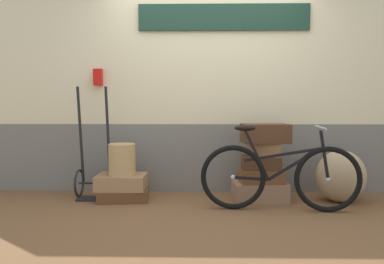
% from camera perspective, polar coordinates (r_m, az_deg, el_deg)
% --- Properties ---
extents(ground, '(9.72, 5.20, 0.06)m').
position_cam_1_polar(ground, '(4.14, 2.81, -11.59)').
color(ground, brown).
extents(station_building, '(7.72, 0.74, 2.48)m').
position_cam_1_polar(station_building, '(4.83, 2.73, 5.99)').
color(station_building, slate).
rests_on(station_building, ground).
extents(suitcase_0, '(0.60, 0.48, 0.13)m').
position_cam_1_polar(suitcase_0, '(4.53, -10.06, -9.05)').
color(suitcase_0, brown).
rests_on(suitcase_0, ground).
extents(suitcase_1, '(0.56, 0.41, 0.16)m').
position_cam_1_polar(suitcase_1, '(4.50, -10.35, -7.24)').
color(suitcase_1, '#9E754C').
rests_on(suitcase_1, suitcase_0).
extents(suitcase_2, '(0.62, 0.40, 0.21)m').
position_cam_1_polar(suitcase_2, '(4.48, 10.00, -8.65)').
color(suitcase_2, '#937051').
rests_on(suitcase_2, ground).
extents(suitcase_3, '(0.50, 0.36, 0.15)m').
position_cam_1_polar(suitcase_3, '(4.44, 10.17, -6.42)').
color(suitcase_3, brown).
rests_on(suitcase_3, suitcase_2).
extents(suitcase_4, '(0.44, 0.29, 0.15)m').
position_cam_1_polar(suitcase_4, '(4.43, 10.15, -4.49)').
color(suitcase_4, '#4C2D19').
rests_on(suitcase_4, suitcase_3).
extents(suitcase_5, '(0.37, 0.25, 0.15)m').
position_cam_1_polar(suitcase_5, '(4.38, 10.68, -2.58)').
color(suitcase_5, olive).
rests_on(suitcase_5, suitcase_4).
extents(suitcase_6, '(0.54, 0.37, 0.21)m').
position_cam_1_polar(suitcase_6, '(4.38, 10.79, -0.20)').
color(suitcase_6, '#4C2D19').
rests_on(suitcase_6, suitcase_5).
extents(wicker_basket, '(0.30, 0.30, 0.35)m').
position_cam_1_polar(wicker_basket, '(4.43, -10.31, -4.02)').
color(wicker_basket, tan).
rests_on(wicker_basket, suitcase_1).
extents(luggage_trolley, '(0.41, 0.38, 1.29)m').
position_cam_1_polar(luggage_trolley, '(4.66, -14.19, -5.96)').
color(luggage_trolley, black).
rests_on(luggage_trolley, ground).
extents(burlap_sack, '(0.55, 0.47, 0.58)m').
position_cam_1_polar(burlap_sack, '(4.63, 21.15, -6.11)').
color(burlap_sack, tan).
rests_on(burlap_sack, ground).
extents(bicycle, '(1.62, 0.46, 0.88)m').
position_cam_1_polar(bicycle, '(4.06, 12.80, -6.39)').
color(bicycle, black).
rests_on(bicycle, ground).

